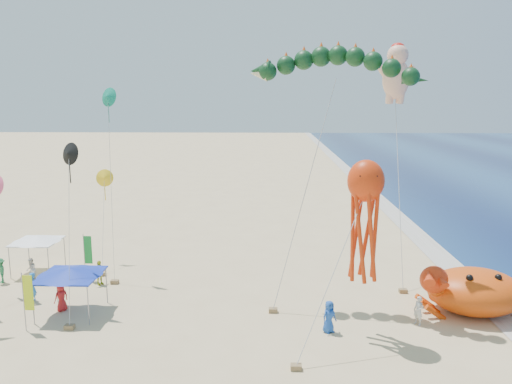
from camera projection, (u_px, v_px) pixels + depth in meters
ground at (289, 308)px, 29.02m from camera, size 320.00×320.00×0.00m
foam_strip at (498, 311)px, 28.63m from camera, size 320.00×320.00×0.00m
crab_inflatable at (476, 290)px, 28.09m from camera, size 7.19×4.72×3.15m
dragon_kite at (334, 71)px, 28.14m from camera, size 9.85×4.49×14.65m
cherub_kite at (397, 72)px, 34.87m from camera, size 1.89×7.19×15.85m
octopus_kite at (364, 211)px, 24.73m from camera, size 4.64×4.70×9.07m
canopy_blue at (70, 272)px, 27.93m from camera, size 3.57×3.57×2.71m
canopy_white at (37, 239)px, 34.66m from camera, size 3.20×3.20×2.71m
feather_flags at (19, 274)px, 28.87m from camera, size 6.03×7.61×3.20m
beachgoers at (103, 285)px, 30.38m from camera, size 26.73×7.76×1.81m
small_kites at (54, 175)px, 30.80m from camera, size 7.51×14.77×12.81m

